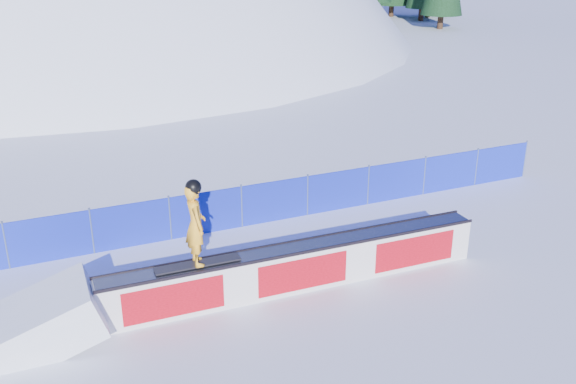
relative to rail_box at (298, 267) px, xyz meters
name	(u,v)px	position (x,y,z in m)	size (l,w,h in m)	color
ground	(270,316)	(-1.03, -0.84, -0.53)	(160.00, 160.00, 0.00)	white
snow_hill	(91,250)	(-1.03, 41.16, -18.53)	(64.00, 64.00, 64.00)	white
safety_fence	(207,213)	(-1.03, 3.66, 0.07)	(22.05, 0.05, 1.30)	#1527B8
rail_box	(298,267)	(0.00, 0.00, 0.00)	(8.99, 0.83, 1.08)	silver
snow_ramp	(39,342)	(-5.61, 0.13, -0.53)	(2.48, 1.66, 0.93)	white
snowboarder	(195,224)	(-2.31, 0.05, 1.49)	(1.84, 0.66, 1.91)	black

